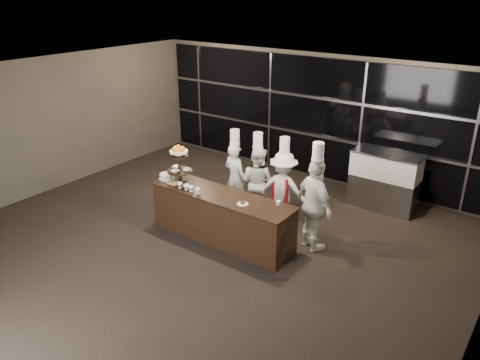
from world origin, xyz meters
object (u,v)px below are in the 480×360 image
Objects in this scene: chef_a at (235,176)px; chef_b at (257,181)px; chef_d at (315,205)px; display_stand at (179,161)px; chef_c at (283,188)px; buffet_counter at (222,217)px; layer_cake at (166,176)px; display_case at (385,178)px.

chef_b is at bearing 13.01° from chef_a.
chef_a is 1.00× the size of chef_b.
chef_b is 1.65m from chef_d.
chef_c is at bearing 37.10° from display_stand.
buffet_counter is at bearing -87.77° from chef_b.
buffet_counter is 1.28m from chef_a.
layer_cake is 4.50m from display_case.
display_stand is 1.66m from chef_b.
layer_cake is 0.22× the size of display_case.
chef_a is at bearing 168.50° from chef_d.
display_stand is at bearing -127.69° from chef_b.
buffet_counter is at bearing 0.01° from display_stand.
chef_a reaches higher than layer_cake.
chef_d is at bearing 15.00° from layer_cake.
display_case is 0.79× the size of chef_b.
display_stand is 0.41× the size of chef_c.
chef_c reaches higher than display_case.
chef_b reaches higher than buffet_counter.
chef_b is at bearing 92.23° from buffet_counter.
display_stand is 4.29m from display_case.
display_stand is 2.48× the size of layer_cake.
buffet_counter is 1.33m from display_stand.
chef_c is (0.63, -0.04, 0.01)m from chef_b.
chef_b is (-0.05, 1.23, 0.29)m from buffet_counter.
display_case is 0.77× the size of chef_c.
chef_c is at bearing -3.47° from chef_b.
chef_a reaches higher than display_stand.
chef_b reaches higher than layer_cake.
chef_a is (0.79, 1.17, -0.20)m from layer_cake.
buffet_counter is at bearing -115.87° from chef_c.
layer_cake is at bearing -170.94° from display_stand.
chef_b is (0.48, 0.11, -0.02)m from chef_a.
chef_b is at bearing 176.53° from chef_c.
display_case is at bearing 80.31° from chef_d.
layer_cake is at bearing -146.67° from chef_c.
chef_d reaches higher than chef_c.
display_case is at bearing 44.04° from layer_cake.
chef_a is 0.88× the size of chef_d.
display_case reaches higher than layer_cake.
display_stand is 0.54× the size of display_case.
display_case is at bearing 46.50° from display_stand.
display_case is 2.69m from chef_b.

